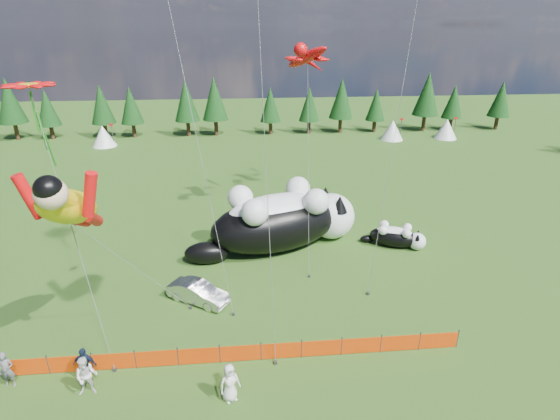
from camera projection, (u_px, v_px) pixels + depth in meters
name	position (u px, v px, depth m)	size (l,w,h in m)	color
ground	(240.00, 323.00, 24.18)	(160.00, 160.00, 0.00)	#143409
safety_fence	(241.00, 353.00, 21.23)	(22.06, 0.06, 1.10)	#262626
tree_line	(237.00, 108.00, 63.84)	(90.00, 4.00, 8.00)	black
festival_tents	(316.00, 132.00, 61.21)	(50.00, 3.20, 2.80)	white
cat_large	(284.00, 219.00, 31.63)	(12.78, 7.56, 4.75)	black
cat_small	(397.00, 236.00, 32.25)	(4.55, 2.96, 1.73)	black
car	(198.00, 292.00, 25.83)	(1.32, 3.78, 1.24)	silver
spectator_a	(6.00, 370.00, 19.63)	(0.67, 0.44, 1.84)	#5D5D62
spectator_b	(86.00, 376.00, 19.19)	(0.96, 0.57, 1.97)	silver
spectator_c	(85.00, 365.00, 19.92)	(1.08, 0.55, 1.85)	#142039
spectator_e	(230.00, 383.00, 18.91)	(0.92, 0.60, 1.88)	silver
superhero_kite	(69.00, 207.00, 18.70)	(6.89, 6.35, 11.15)	yellow
gecko_kite	(307.00, 57.00, 33.03)	(6.12, 14.03, 16.47)	red
flower_kite	(30.00, 89.00, 21.03)	(5.36, 7.55, 14.21)	red
diamond_kite_c	(258.00, 2.00, 16.55)	(0.87, 2.47, 17.49)	blue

